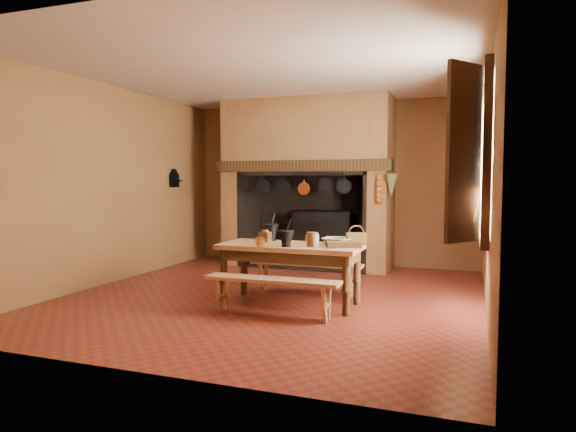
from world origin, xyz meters
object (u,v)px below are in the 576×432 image
(iron_range, at_px, (324,237))
(wicker_basket, at_px, (356,238))
(bench_front, at_px, (272,288))
(coffee_grinder, at_px, (265,236))
(work_table, at_px, (291,254))
(mixing_bowl, at_px, (337,241))

(iron_range, height_order, wicker_basket, iron_range)
(bench_front, height_order, coffee_grinder, coffee_grinder)
(bench_front, distance_m, coffee_grinder, 0.91)
(iron_range, xyz_separation_m, bench_front, (0.38, -3.37, -0.17))
(bench_front, bearing_deg, work_table, 90.00)
(work_table, height_order, coffee_grinder, coffee_grinder)
(coffee_grinder, height_order, wicker_basket, wicker_basket)
(mixing_bowl, bearing_deg, work_table, -164.17)
(mixing_bowl, distance_m, wicker_basket, 0.23)
(work_table, bearing_deg, bench_front, -90.00)
(coffee_grinder, bearing_deg, work_table, -15.57)
(work_table, bearing_deg, wicker_basket, 21.01)
(work_table, relative_size, wicker_basket, 5.98)
(iron_range, height_order, work_table, iron_range)
(coffee_grinder, distance_m, wicker_basket, 1.10)
(work_table, distance_m, wicker_basket, 0.79)
(iron_range, distance_m, work_table, 2.82)
(wicker_basket, bearing_deg, iron_range, 95.38)
(iron_range, distance_m, wicker_basket, 2.76)
(bench_front, relative_size, coffee_grinder, 7.72)
(iron_range, bearing_deg, work_table, -82.14)
(iron_range, xyz_separation_m, mixing_bowl, (0.91, -2.64, 0.27))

